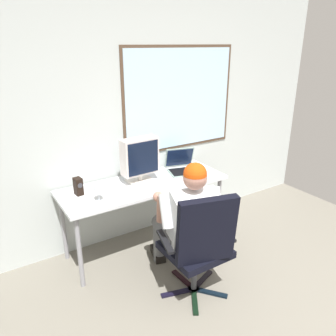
{
  "coord_description": "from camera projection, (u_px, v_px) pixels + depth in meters",
  "views": [
    {
      "loc": [
        -1.46,
        -0.38,
        2.04
      ],
      "look_at": [
        -0.03,
        1.88,
        1.02
      ],
      "focal_mm": 35.33,
      "sensor_mm": 36.0,
      "label": 1
    }
  ],
  "objects": [
    {
      "name": "crt_monitor",
      "position": [
        140.0,
        157.0,
        3.22
      ],
      "size": [
        0.37,
        0.21,
        0.45
      ],
      "color": "beige",
      "rests_on": "desk"
    },
    {
      "name": "wine_glass",
      "position": [
        98.0,
        190.0,
        2.87
      ],
      "size": [
        0.08,
        0.08,
        0.15
      ],
      "color": "silver",
      "rests_on": "desk"
    },
    {
      "name": "wall_rear",
      "position": [
        133.0,
        116.0,
        3.39
      ],
      "size": [
        5.12,
        0.08,
        2.65
      ],
      "color": "#B5BCBA",
      "rests_on": "ground"
    },
    {
      "name": "desk_speaker",
      "position": [
        78.0,
        186.0,
        3.0
      ],
      "size": [
        0.07,
        0.1,
        0.16
      ],
      "color": "black",
      "rests_on": "desk"
    },
    {
      "name": "coffee_mug",
      "position": [
        115.0,
        192.0,
        2.98
      ],
      "size": [
        0.08,
        0.08,
        0.09
      ],
      "color": "silver",
      "rests_on": "desk"
    },
    {
      "name": "office_chair",
      "position": [
        200.0,
        243.0,
        2.62
      ],
      "size": [
        0.64,
        0.62,
        1.0
      ],
      "color": "black",
      "rests_on": "ground"
    },
    {
      "name": "desk",
      "position": [
        145.0,
        189.0,
        3.3
      ],
      "size": [
        1.67,
        0.61,
        0.73
      ],
      "color": "gray",
      "rests_on": "ground"
    },
    {
      "name": "laptop",
      "position": [
        182.0,
        165.0,
        3.58
      ],
      "size": [
        0.39,
        0.4,
        0.24
      ],
      "color": "gray",
      "rests_on": "desk"
    },
    {
      "name": "person_seated",
      "position": [
        187.0,
        220.0,
        2.84
      ],
      "size": [
        0.64,
        0.88,
        1.18
      ],
      "color": "#575759",
      "rests_on": "ground"
    }
  ]
}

